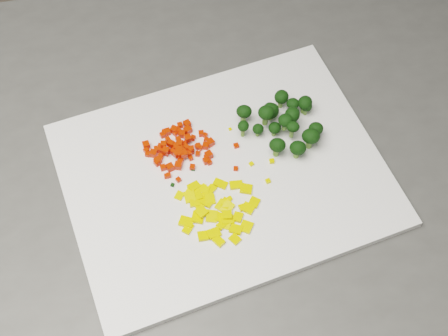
% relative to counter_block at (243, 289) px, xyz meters
% --- Properties ---
extents(counter_block, '(1.27, 1.12, 0.90)m').
position_rel_counter_block_xyz_m(counter_block, '(0.00, 0.00, 0.00)').
color(counter_block, '#474644').
rests_on(counter_block, ground).
extents(cutting_board, '(0.50, 0.48, 0.01)m').
position_rel_counter_block_xyz_m(cutting_board, '(-0.03, -0.02, 0.46)').
color(cutting_board, white).
rests_on(cutting_board, counter_block).
extents(carrot_pile, '(0.09, 0.09, 0.02)m').
position_rel_counter_block_xyz_m(carrot_pile, '(-0.10, -0.01, 0.47)').
color(carrot_pile, red).
rests_on(carrot_pile, cutting_board).
extents(pepper_pile, '(0.10, 0.10, 0.01)m').
position_rel_counter_block_xyz_m(pepper_pile, '(-0.03, -0.08, 0.47)').
color(pepper_pile, yellow).
rests_on(pepper_pile, cutting_board).
extents(broccoli_pile, '(0.11, 0.11, 0.05)m').
position_rel_counter_block_xyz_m(broccoli_pile, '(0.03, 0.06, 0.49)').
color(broccoli_pile, black).
rests_on(broccoli_pile, cutting_board).
extents(carrot_cube_0, '(0.01, 0.01, 0.01)m').
position_rel_counter_block_xyz_m(carrot_cube_0, '(-0.13, -0.02, 0.46)').
color(carrot_cube_0, red).
rests_on(carrot_cube_0, carrot_pile).
extents(carrot_cube_1, '(0.01, 0.01, 0.01)m').
position_rel_counter_block_xyz_m(carrot_cube_1, '(-0.10, -0.01, 0.46)').
color(carrot_cube_1, red).
rests_on(carrot_cube_1, carrot_pile).
extents(carrot_cube_2, '(0.01, 0.01, 0.01)m').
position_rel_counter_block_xyz_m(carrot_cube_2, '(-0.10, -0.00, 0.46)').
color(carrot_cube_2, red).
rests_on(carrot_cube_2, carrot_pile).
extents(carrot_cube_3, '(0.01, 0.01, 0.01)m').
position_rel_counter_block_xyz_m(carrot_cube_3, '(-0.11, -0.01, 0.47)').
color(carrot_cube_3, red).
rests_on(carrot_cube_3, carrot_pile).
extents(carrot_cube_4, '(0.01, 0.01, 0.01)m').
position_rel_counter_block_xyz_m(carrot_cube_4, '(-0.07, 0.03, 0.46)').
color(carrot_cube_4, red).
rests_on(carrot_cube_4, carrot_pile).
extents(carrot_cube_5, '(0.01, 0.01, 0.01)m').
position_rel_counter_block_xyz_m(carrot_cube_5, '(-0.07, 0.01, 0.46)').
color(carrot_cube_5, red).
rests_on(carrot_cube_5, carrot_pile).
extents(carrot_cube_6, '(0.01, 0.01, 0.01)m').
position_rel_counter_block_xyz_m(carrot_cube_6, '(-0.09, -0.01, 0.47)').
color(carrot_cube_6, red).
rests_on(carrot_cube_6, carrot_pile).
extents(carrot_cube_7, '(0.01, 0.01, 0.01)m').
position_rel_counter_block_xyz_m(carrot_cube_7, '(-0.10, -0.05, 0.46)').
color(carrot_cube_7, red).
rests_on(carrot_cube_7, carrot_pile).
extents(carrot_cube_8, '(0.01, 0.01, 0.01)m').
position_rel_counter_block_xyz_m(carrot_cube_8, '(-0.09, -0.01, 0.47)').
color(carrot_cube_8, red).
rests_on(carrot_cube_8, carrot_pile).
extents(carrot_cube_9, '(0.01, 0.01, 0.01)m').
position_rel_counter_block_xyz_m(carrot_cube_9, '(-0.07, 0.02, 0.46)').
color(carrot_cube_9, red).
rests_on(carrot_cube_9, carrot_pile).
extents(carrot_cube_10, '(0.01, 0.01, 0.01)m').
position_rel_counter_block_xyz_m(carrot_cube_10, '(-0.06, -0.01, 0.46)').
color(carrot_cube_10, red).
rests_on(carrot_cube_10, carrot_pile).
extents(carrot_cube_11, '(0.01, 0.01, 0.01)m').
position_rel_counter_block_xyz_m(carrot_cube_11, '(-0.09, -0.01, 0.46)').
color(carrot_cube_11, red).
rests_on(carrot_cube_11, carrot_pile).
extents(carrot_cube_12, '(0.01, 0.01, 0.01)m').
position_rel_counter_block_xyz_m(carrot_cube_12, '(-0.12, -0.01, 0.46)').
color(carrot_cube_12, red).
rests_on(carrot_cube_12, carrot_pile).
extents(carrot_cube_13, '(0.01, 0.01, 0.01)m').
position_rel_counter_block_xyz_m(carrot_cube_13, '(-0.09, -0.01, 0.46)').
color(carrot_cube_13, red).
rests_on(carrot_cube_13, carrot_pile).
extents(carrot_cube_14, '(0.01, 0.01, 0.01)m').
position_rel_counter_block_xyz_m(carrot_cube_14, '(-0.10, -0.01, 0.46)').
color(carrot_cube_14, red).
rests_on(carrot_cube_14, carrot_pile).
extents(carrot_cube_15, '(0.01, 0.01, 0.01)m').
position_rel_counter_block_xyz_m(carrot_cube_15, '(-0.06, 0.02, 0.46)').
color(carrot_cube_15, red).
rests_on(carrot_cube_15, carrot_pile).
extents(carrot_cube_16, '(0.01, 0.01, 0.01)m').
position_rel_counter_block_xyz_m(carrot_cube_16, '(-0.13, -0.02, 0.46)').
color(carrot_cube_16, red).
rests_on(carrot_cube_16, carrot_pile).
extents(carrot_cube_17, '(0.01, 0.01, 0.01)m').
position_rel_counter_block_xyz_m(carrot_cube_17, '(-0.07, -0.00, 0.46)').
color(carrot_cube_17, red).
rests_on(carrot_cube_17, carrot_pile).
extents(carrot_cube_18, '(0.01, 0.01, 0.01)m').
position_rel_counter_block_xyz_m(carrot_cube_18, '(-0.08, -0.01, 0.47)').
color(carrot_cube_18, red).
rests_on(carrot_cube_18, carrot_pile).
extents(carrot_cube_19, '(0.01, 0.01, 0.01)m').
position_rel_counter_block_xyz_m(carrot_cube_19, '(-0.09, -0.05, 0.46)').
color(carrot_cube_19, red).
rests_on(carrot_cube_19, carrot_pile).
extents(carrot_cube_20, '(0.01, 0.01, 0.01)m').
position_rel_counter_block_xyz_m(carrot_cube_20, '(-0.11, 0.02, 0.46)').
color(carrot_cube_20, red).
rests_on(carrot_cube_20, carrot_pile).
extents(carrot_cube_21, '(0.01, 0.01, 0.01)m').
position_rel_counter_block_xyz_m(carrot_cube_21, '(-0.10, 0.02, 0.46)').
color(carrot_cube_21, red).
rests_on(carrot_cube_21, carrot_pile).
extents(carrot_cube_22, '(0.01, 0.01, 0.01)m').
position_rel_counter_block_xyz_m(carrot_cube_22, '(-0.07, -0.01, 0.46)').
color(carrot_cube_22, red).
rests_on(carrot_cube_22, carrot_pile).
extents(carrot_cube_23, '(0.01, 0.01, 0.01)m').
position_rel_counter_block_xyz_m(carrot_cube_23, '(-0.12, -0.03, 0.46)').
color(carrot_cube_23, red).
rests_on(carrot_cube_23, carrot_pile).
extents(carrot_cube_24, '(0.01, 0.01, 0.01)m').
position_rel_counter_block_xyz_m(carrot_cube_24, '(-0.11, -0.00, 0.47)').
color(carrot_cube_24, red).
rests_on(carrot_cube_24, carrot_pile).
extents(carrot_cube_25, '(0.01, 0.01, 0.01)m').
position_rel_counter_block_xyz_m(carrot_cube_25, '(-0.09, -0.01, 0.47)').
color(carrot_cube_25, red).
rests_on(carrot_cube_25, carrot_pile).
extents(carrot_cube_26, '(0.01, 0.01, 0.01)m').
position_rel_counter_block_xyz_m(carrot_cube_26, '(-0.09, -0.02, 0.46)').
color(carrot_cube_26, red).
rests_on(carrot_cube_26, carrot_pile).
extents(carrot_cube_27, '(0.01, 0.01, 0.01)m').
position_rel_counter_block_xyz_m(carrot_cube_27, '(-0.09, 0.03, 0.47)').
color(carrot_cube_27, red).
rests_on(carrot_cube_27, carrot_pile).
extents(carrot_cube_28, '(0.01, 0.01, 0.01)m').
position_rel_counter_block_xyz_m(carrot_cube_28, '(-0.12, -0.01, 0.46)').
color(carrot_cube_28, red).
rests_on(carrot_cube_28, carrot_pile).
extents(carrot_cube_29, '(0.01, 0.01, 0.01)m').
position_rel_counter_block_xyz_m(carrot_cube_29, '(-0.07, -0.03, 0.46)').
color(carrot_cube_29, red).
rests_on(carrot_cube_29, carrot_pile).
extents(carrot_cube_30, '(0.01, 0.01, 0.01)m').
position_rel_counter_block_xyz_m(carrot_cube_30, '(-0.13, -0.02, 0.46)').
color(carrot_cube_30, red).
rests_on(carrot_cube_30, carrot_pile).
extents(carrot_cube_31, '(0.01, 0.01, 0.01)m').
position_rel_counter_block_xyz_m(carrot_cube_31, '(-0.11, -0.00, 0.46)').
color(carrot_cube_31, red).
rests_on(carrot_cube_31, carrot_pile).
extents(carrot_cube_32, '(0.01, 0.01, 0.01)m').
position_rel_counter_block_xyz_m(carrot_cube_32, '(-0.10, -0.03, 0.46)').
color(carrot_cube_32, red).
rests_on(carrot_cube_32, carrot_pile).
extents(carrot_cube_33, '(0.01, 0.01, 0.01)m').
position_rel_counter_block_xyz_m(carrot_cube_33, '(-0.06, -0.00, 0.46)').
color(carrot_cube_33, red).
rests_on(carrot_cube_33, carrot_pile).
extents(carrot_cube_34, '(0.01, 0.01, 0.01)m').
position_rel_counter_block_xyz_m(carrot_cube_34, '(-0.12, 0.02, 0.46)').
color(carrot_cube_34, red).
rests_on(carrot_cube_34, carrot_pile).
extents(carrot_cube_35, '(0.01, 0.01, 0.01)m').
position_rel_counter_block_xyz_m(carrot_cube_35, '(-0.07, 0.00, 0.46)').
color(carrot_cube_35, red).
rests_on(carrot_cube_35, carrot_pile).
extents(carrot_cube_36, '(0.01, 0.01, 0.01)m').
position_rel_counter_block_xyz_m(carrot_cube_36, '(-0.09, -0.02, 0.47)').
color(carrot_cube_36, red).
rests_on(carrot_cube_36, carrot_pile).
extents(carrot_cube_37, '(0.01, 0.01, 0.01)m').
position_rel_counter_block_xyz_m(carrot_cube_37, '(-0.09, -0.03, 0.46)').
color(carrot_cube_37, red).
rests_on(carrot_cube_37, carrot_pile).
extents(carrot_cube_38, '(0.01, 0.01, 0.01)m').
position_rel_counter_block_xyz_m(carrot_cube_38, '(-0.08, 0.01, 0.46)').
color(carrot_cube_38, red).
rests_on(carrot_cube_38, carrot_pile).
extents(carrot_cube_39, '(0.01, 0.01, 0.01)m').
position_rel_counter_block_xyz_m(carrot_cube_39, '(-0.10, -0.00, 0.47)').
color(carrot_cube_39, red).
rests_on(carrot_cube_39, carrot_pile).
extents(carrot_cube_40, '(0.01, 0.01, 0.01)m').
position_rel_counter_block_xyz_m(carrot_cube_40, '(-0.11, 0.03, 0.46)').
color(carrot_cube_40, red).
rests_on(carrot_cube_40, carrot_pile).
extents(carrot_cube_41, '(0.01, 0.01, 0.01)m').
position_rel_counter_block_xyz_m(carrot_cube_41, '(-0.12, 0.01, 0.46)').
color(carrot_cube_41, red).
rests_on(carrot_cube_41, carrot_pile).
extents(carrot_cube_42, '(0.01, 0.01, 0.01)m').
position_rel_counter_block_xyz_m(carrot_cube_42, '(-0.08, 0.02, 0.46)').
color(carrot_cube_42, red).
rests_on(carrot_cube_42, carrot_pile).
extents(carrot_cube_43, '(0.01, 0.01, 0.01)m').
position_rel_counter_block_xyz_m(carrot_cube_43, '(-0.10, 0.00, 0.47)').
color(carrot_cube_43, red).
rests_on(carrot_cube_43, carrot_pile).
extents(carrot_cube_44, '(0.01, 0.01, 0.01)m').
position_rel_counter_block_xyz_m(carrot_cube_44, '(-0.10, -0.02, 0.47)').
color(carrot_cube_44, red).
rests_on(carrot_cube_44, carrot_pile).
extents(carrot_cube_45, '(0.01, 0.01, 0.01)m').
position_rel_counter_block_xyz_m(carrot_cube_45, '(-0.12, -0.01, 0.46)').
color(carrot_cube_45, red).
rests_on(carrot_cube_45, carrot_pile).
extents(carrot_cube_46, '(0.01, 0.01, 0.01)m').
position_rel_counter_block_xyz_m(carrot_cube_46, '(-0.11, -0.04, 0.46)').
color(carrot_cube_46, red).
rests_on(carrot_cube_46, carrot_pile).
extents(carrot_cube_47, '(0.01, 0.01, 0.01)m').
position_rel_counter_block_xyz_m(carrot_cube_47, '(-0.08, 0.03, 0.46)').
color(carrot_cube_47, red).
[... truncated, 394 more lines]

